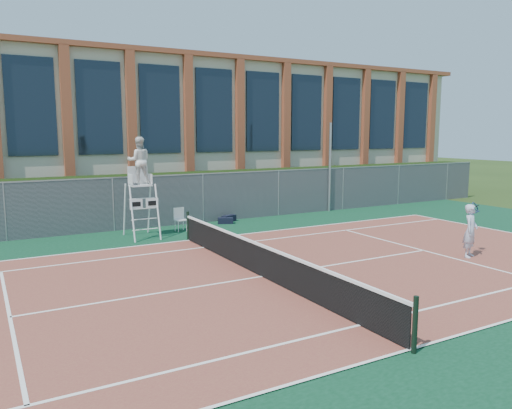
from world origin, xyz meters
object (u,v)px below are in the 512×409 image
umpire_chair (139,163)px  plastic_chair (180,217)px  steel_pole (330,167)px  tennis_player (471,231)px

umpire_chair → plastic_chair: (1.75, 0.42, -2.30)m
steel_pole → umpire_chair: (-10.40, -1.65, 0.60)m
steel_pole → plastic_chair: size_ratio=4.70×
steel_pole → plastic_chair: steel_pole is taller
plastic_chair → tennis_player: bearing=-53.1°
plastic_chair → tennis_player: (6.62, -8.84, 0.32)m
umpire_chair → plastic_chair: size_ratio=4.07×
plastic_chair → tennis_player: size_ratio=0.55×
steel_pole → umpire_chair: bearing=-171.0°
plastic_chair → umpire_chair: bearing=-166.5°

